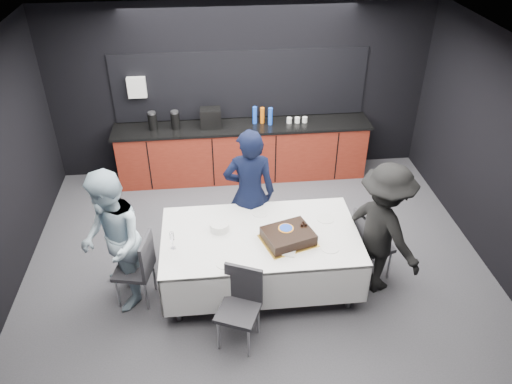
% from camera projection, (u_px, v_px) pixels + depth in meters
% --- Properties ---
extents(ground, '(6.00, 6.00, 0.00)m').
position_uv_depth(ground, '(257.00, 262.00, 6.63)').
color(ground, '#46464C').
rests_on(ground, ground).
extents(room_shell, '(6.04, 5.04, 2.82)m').
position_uv_depth(room_shell, '(257.00, 137.00, 5.60)').
color(room_shell, white).
rests_on(room_shell, ground).
extents(kitchenette, '(4.10, 0.64, 2.05)m').
position_uv_depth(kitchenette, '(242.00, 147.00, 8.16)').
color(kitchenette, maroon).
rests_on(kitchenette, ground).
extents(party_table, '(2.32, 1.32, 0.78)m').
position_uv_depth(party_table, '(260.00, 244.00, 5.94)').
color(party_table, '#99999E').
rests_on(party_table, ground).
extents(cake_assembly, '(0.69, 0.63, 0.18)m').
position_uv_depth(cake_assembly, '(288.00, 236.00, 5.72)').
color(cake_assembly, gold).
rests_on(cake_assembly, party_table).
extents(plate_stack, '(0.23, 0.23, 0.10)m').
position_uv_depth(plate_stack, '(220.00, 227.00, 5.91)').
color(plate_stack, white).
rests_on(plate_stack, party_table).
extents(loose_plate_near, '(0.19, 0.19, 0.01)m').
position_uv_depth(loose_plate_near, '(225.00, 263.00, 5.44)').
color(loose_plate_near, white).
rests_on(loose_plate_near, party_table).
extents(loose_plate_right_a, '(0.22, 0.22, 0.01)m').
position_uv_depth(loose_plate_right_a, '(325.00, 218.00, 6.12)').
color(loose_plate_right_a, white).
rests_on(loose_plate_right_a, party_table).
extents(loose_plate_right_b, '(0.21, 0.21, 0.01)m').
position_uv_depth(loose_plate_right_b, '(330.00, 248.00, 5.66)').
color(loose_plate_right_b, white).
rests_on(loose_plate_right_b, party_table).
extents(loose_plate_far, '(0.18, 0.18, 0.01)m').
position_uv_depth(loose_plate_far, '(260.00, 213.00, 6.21)').
color(loose_plate_far, white).
rests_on(loose_plate_far, party_table).
extents(fork_pile, '(0.20, 0.16, 0.03)m').
position_uv_depth(fork_pile, '(287.00, 253.00, 5.56)').
color(fork_pile, white).
rests_on(fork_pile, party_table).
extents(champagne_flute, '(0.06, 0.06, 0.22)m').
position_uv_depth(champagne_flute, '(172.00, 237.00, 5.57)').
color(champagne_flute, white).
rests_on(champagne_flute, party_table).
extents(chair_left, '(0.50, 0.50, 0.92)m').
position_uv_depth(chair_left, '(139.00, 265.00, 5.79)').
color(chair_left, '#29282D').
rests_on(chair_left, ground).
extents(chair_right, '(0.51, 0.51, 0.92)m').
position_uv_depth(chair_right, '(368.00, 241.00, 6.15)').
color(chair_right, '#29282D').
rests_on(chair_right, ground).
extents(chair_near, '(0.55, 0.55, 0.92)m').
position_uv_depth(chair_near, '(241.00, 301.00, 5.31)').
color(chair_near, '#29282D').
rests_on(chair_near, ground).
extents(person_center, '(0.68, 0.46, 1.81)m').
position_uv_depth(person_center, '(250.00, 194.00, 6.36)').
color(person_center, black).
rests_on(person_center, ground).
extents(person_left, '(0.90, 1.02, 1.77)m').
position_uv_depth(person_left, '(112.00, 242.00, 5.59)').
color(person_left, '#A9C4D5').
rests_on(person_left, ground).
extents(person_right, '(1.08, 1.27, 1.71)m').
position_uv_depth(person_right, '(383.00, 229.00, 5.82)').
color(person_right, black).
rests_on(person_right, ground).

